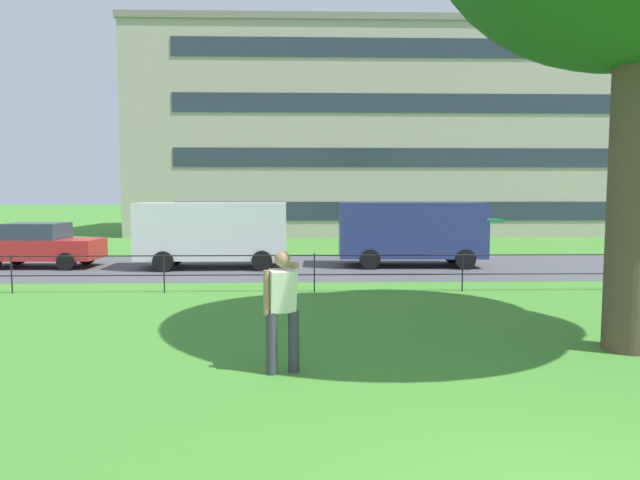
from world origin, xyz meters
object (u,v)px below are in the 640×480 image
(panel_van_right, at_px, (411,230))
(apartment_building_background, at_px, (423,140))
(person_thrower, at_px, (282,307))
(car_red_far_right, at_px, (39,245))
(frisbee, at_px, (496,220))
(panel_van_center, at_px, (214,231))

(panel_van_right, relative_size, apartment_building_background, 0.13)
(person_thrower, xyz_separation_m, panel_van_right, (4.06, 11.74, 0.34))
(car_red_far_right, bearing_deg, frisbee, -41.52)
(person_thrower, relative_size, panel_van_center, 0.34)
(person_thrower, height_order, car_red_far_right, person_thrower)
(panel_van_center, bearing_deg, car_red_far_right, 177.36)
(panel_van_right, bearing_deg, apartment_building_background, 77.09)
(panel_van_center, xyz_separation_m, apartment_building_background, (11.59, 20.88, 5.20))
(frisbee, relative_size, car_red_far_right, 0.09)
(frisbee, distance_m, apartment_building_background, 32.15)
(frisbee, xyz_separation_m, apartment_building_background, (5.47, 31.38, 4.37))
(panel_van_right, bearing_deg, frisbee, -94.01)
(person_thrower, xyz_separation_m, frisbee, (3.30, 0.92, 1.17))
(car_red_far_right, xyz_separation_m, panel_van_center, (6.06, -0.28, 0.49))
(panel_van_right, distance_m, apartment_building_background, 21.72)
(person_thrower, relative_size, apartment_building_background, 0.04)
(apartment_building_background, bearing_deg, frisbee, -99.89)
(person_thrower, bearing_deg, panel_van_center, 103.83)
(frisbee, height_order, panel_van_center, panel_van_center)
(car_red_far_right, height_order, panel_van_right, panel_van_right)
(frisbee, xyz_separation_m, car_red_far_right, (-12.17, 10.78, -1.32))
(apartment_building_background, bearing_deg, car_red_far_right, -130.58)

